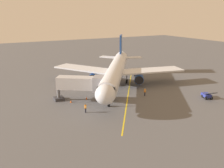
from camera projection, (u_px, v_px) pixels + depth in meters
The scene contains 10 objects.
ground_plane at pixel (115, 83), 61.90m from camera, with size 220.00×220.00×0.00m, color #565659.
apron_lead_in_line at pixel (128, 93), 54.13m from camera, with size 0.24×40.00×0.01m, color yellow.
airplane at pixel (116, 71), 58.32m from camera, with size 31.06×35.16×11.50m.
jet_bridge at pixel (84, 84), 48.24m from camera, with size 10.44×8.33×5.40m.
ground_crew_marshaller at pixel (85, 108), 43.26m from camera, with size 0.47×0.44×1.71m.
ground_crew_wing_walker at pixel (145, 92), 52.16m from camera, with size 0.44×0.47×1.71m.
belt_loader_near_nose at pixel (207, 95), 50.69m from camera, with size 2.88×4.68×2.32m.
tug_portside at pixel (138, 73), 69.22m from camera, with size 2.73×2.62×1.50m.
safety_cone_nose_left at pixel (86, 98), 50.18m from camera, with size 0.32×0.32×0.55m, color #F2590F.
safety_cone_nose_right at pixel (71, 101), 48.33m from camera, with size 0.32×0.32×0.55m, color #F2590F.
Camera 1 is at (28.98, 51.85, 17.46)m, focal length 37.76 mm.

